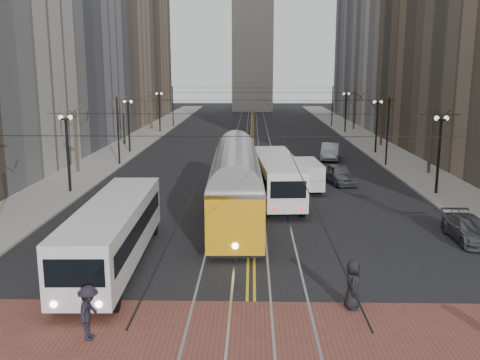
{
  "coord_description": "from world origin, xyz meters",
  "views": [
    {
      "loc": [
        0.03,
        -21.0,
        9.12
      ],
      "look_at": [
        -0.66,
        8.64,
        3.0
      ],
      "focal_mm": 40.0,
      "sensor_mm": 36.0,
      "label": 1
    }
  ],
  "objects_px": {
    "sedan_parked": "(469,229)",
    "pedestrian_d": "(89,313)",
    "transit_bus": "(114,235)",
    "rear_bus": "(277,179)",
    "cargo_van": "(307,176)",
    "sedan_silver": "(330,151)",
    "streetcar": "(236,191)",
    "sedan_grey": "(339,174)",
    "pedestrian_a": "(353,284)"
  },
  "relations": [
    {
      "from": "sedan_grey",
      "to": "sedan_parked",
      "type": "height_order",
      "value": "sedan_grey"
    },
    {
      "from": "transit_bus",
      "to": "cargo_van",
      "type": "distance_m",
      "value": 19.8
    },
    {
      "from": "sedan_silver",
      "to": "streetcar",
      "type": "bearing_deg",
      "value": -101.76
    },
    {
      "from": "transit_bus",
      "to": "streetcar",
      "type": "xyz_separation_m",
      "value": [
        5.47,
        8.14,
        0.3
      ]
    },
    {
      "from": "pedestrian_a",
      "to": "rear_bus",
      "type": "bearing_deg",
      "value": 16.85
    },
    {
      "from": "sedan_silver",
      "to": "sedan_parked",
      "type": "height_order",
      "value": "sedan_silver"
    },
    {
      "from": "sedan_silver",
      "to": "sedan_parked",
      "type": "xyz_separation_m",
      "value": [
        3.7,
        -26.9,
        -0.17
      ]
    },
    {
      "from": "rear_bus",
      "to": "pedestrian_d",
      "type": "height_order",
      "value": "rear_bus"
    },
    {
      "from": "transit_bus",
      "to": "sedan_parked",
      "type": "bearing_deg",
      "value": 11.59
    },
    {
      "from": "sedan_silver",
      "to": "cargo_van",
      "type": "bearing_deg",
      "value": -95.18
    },
    {
      "from": "sedan_silver",
      "to": "sedan_parked",
      "type": "bearing_deg",
      "value": -72.4
    },
    {
      "from": "sedan_grey",
      "to": "sedan_parked",
      "type": "relative_size",
      "value": 0.99
    },
    {
      "from": "pedestrian_d",
      "to": "pedestrian_a",
      "type": "bearing_deg",
      "value": -73.41
    },
    {
      "from": "transit_bus",
      "to": "sedan_grey",
      "type": "xyz_separation_m",
      "value": [
        13.6,
        19.14,
        -0.75
      ]
    },
    {
      "from": "cargo_van",
      "to": "sedan_grey",
      "type": "bearing_deg",
      "value": 36.29
    },
    {
      "from": "rear_bus",
      "to": "sedan_silver",
      "type": "bearing_deg",
      "value": 66.35
    },
    {
      "from": "rear_bus",
      "to": "cargo_van",
      "type": "relative_size",
      "value": 2.34
    },
    {
      "from": "sedan_grey",
      "to": "sedan_parked",
      "type": "bearing_deg",
      "value": -82.48
    },
    {
      "from": "rear_bus",
      "to": "cargo_van",
      "type": "height_order",
      "value": "rear_bus"
    },
    {
      "from": "streetcar",
      "to": "pedestrian_d",
      "type": "bearing_deg",
      "value": -108.27
    },
    {
      "from": "streetcar",
      "to": "pedestrian_a",
      "type": "relative_size",
      "value": 7.92
    },
    {
      "from": "sedan_grey",
      "to": "rear_bus",
      "type": "bearing_deg",
      "value": -142.97
    },
    {
      "from": "pedestrian_d",
      "to": "sedan_silver",
      "type": "bearing_deg",
      "value": -18.72
    },
    {
      "from": "sedan_parked",
      "to": "pedestrian_a",
      "type": "bearing_deg",
      "value": -132.41
    },
    {
      "from": "cargo_van",
      "to": "sedan_silver",
      "type": "height_order",
      "value": "cargo_van"
    },
    {
      "from": "pedestrian_a",
      "to": "cargo_van",
      "type": "bearing_deg",
      "value": 9.19
    },
    {
      "from": "streetcar",
      "to": "rear_bus",
      "type": "distance_m",
      "value": 5.98
    },
    {
      "from": "streetcar",
      "to": "pedestrian_a",
      "type": "xyz_separation_m",
      "value": [
        4.92,
        -12.5,
        -0.83
      ]
    },
    {
      "from": "cargo_van",
      "to": "sedan_silver",
      "type": "xyz_separation_m",
      "value": [
        3.86,
        14.48,
        -0.28
      ]
    },
    {
      "from": "transit_bus",
      "to": "rear_bus",
      "type": "relative_size",
      "value": 1.04
    },
    {
      "from": "transit_bus",
      "to": "streetcar",
      "type": "bearing_deg",
      "value": 54.57
    },
    {
      "from": "transit_bus",
      "to": "sedan_grey",
      "type": "bearing_deg",
      "value": 53.06
    },
    {
      "from": "sedan_parked",
      "to": "pedestrian_d",
      "type": "height_order",
      "value": "pedestrian_d"
    },
    {
      "from": "rear_bus",
      "to": "sedan_parked",
      "type": "height_order",
      "value": "rear_bus"
    },
    {
      "from": "transit_bus",
      "to": "streetcar",
      "type": "distance_m",
      "value": 9.81
    },
    {
      "from": "cargo_van",
      "to": "pedestrian_d",
      "type": "relative_size",
      "value": 2.59
    },
    {
      "from": "transit_bus",
      "to": "sedan_grey",
      "type": "height_order",
      "value": "transit_bus"
    },
    {
      "from": "rear_bus",
      "to": "sedan_silver",
      "type": "distance_m",
      "value": 18.82
    },
    {
      "from": "transit_bus",
      "to": "sedan_parked",
      "type": "height_order",
      "value": "transit_bus"
    },
    {
      "from": "cargo_van",
      "to": "pedestrian_d",
      "type": "distance_m",
      "value": 25.62
    },
    {
      "from": "streetcar",
      "to": "cargo_van",
      "type": "xyz_separation_m",
      "value": [
        5.2,
        8.53,
        -0.71
      ]
    },
    {
      "from": "streetcar",
      "to": "pedestrian_d",
      "type": "height_order",
      "value": "streetcar"
    },
    {
      "from": "transit_bus",
      "to": "rear_bus",
      "type": "distance_m",
      "value": 15.76
    },
    {
      "from": "sedan_parked",
      "to": "pedestrian_d",
      "type": "xyz_separation_m",
      "value": [
        -17.33,
        -11.27,
        0.32
      ]
    },
    {
      "from": "sedan_grey",
      "to": "pedestrian_a",
      "type": "relative_size",
      "value": 2.32
    },
    {
      "from": "sedan_silver",
      "to": "pedestrian_d",
      "type": "bearing_deg",
      "value": -99.89
    },
    {
      "from": "rear_bus",
      "to": "cargo_van",
      "type": "xyz_separation_m",
      "value": [
        2.43,
        3.24,
        -0.42
      ]
    },
    {
      "from": "sedan_grey",
      "to": "pedestrian_d",
      "type": "height_order",
      "value": "pedestrian_d"
    },
    {
      "from": "pedestrian_a",
      "to": "sedan_grey",
      "type": "bearing_deg",
      "value": 2.19
    },
    {
      "from": "transit_bus",
      "to": "rear_bus",
      "type": "bearing_deg",
      "value": 56.92
    }
  ]
}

